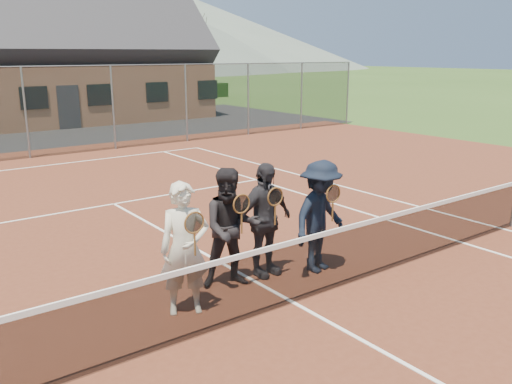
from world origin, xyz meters
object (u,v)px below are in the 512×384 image
(clubhouse, at_px, (48,41))
(player_c, at_px, (264,220))
(player_b, at_px, (231,228))
(player_d, at_px, (320,216))
(player_a, at_px, (185,249))
(tennis_net, at_px, (294,269))

(clubhouse, relative_size, player_c, 8.67)
(player_b, height_order, player_d, same)
(player_a, height_order, player_b, same)
(player_b, xyz_separation_m, player_c, (0.63, 0.02, 0.00))
(tennis_net, height_order, player_c, player_c)
(tennis_net, xyz_separation_m, player_b, (-0.34, 1.04, 0.38))
(tennis_net, xyz_separation_m, player_a, (-1.32, 0.68, 0.38))
(player_c, distance_m, player_d, 0.91)
(player_b, bearing_deg, player_a, -159.90)
(clubhouse, bearing_deg, player_b, -100.71)
(player_a, relative_size, player_b, 1.00)
(clubhouse, distance_m, player_b, 23.57)
(player_b, bearing_deg, clubhouse, 79.29)
(player_a, bearing_deg, player_c, 13.33)
(clubhouse, bearing_deg, player_a, -102.86)
(player_d, bearing_deg, clubhouse, 82.93)
(player_c, xyz_separation_m, player_d, (0.82, -0.38, -0.00))
(player_d, bearing_deg, player_a, 179.94)
(player_a, relative_size, player_c, 1.00)
(player_a, bearing_deg, player_b, 20.10)
(clubhouse, relative_size, player_a, 8.67)
(player_b, relative_size, player_c, 1.00)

